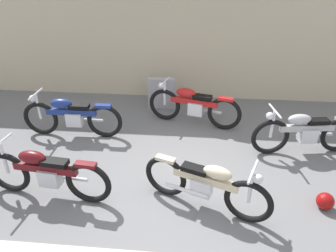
{
  "coord_description": "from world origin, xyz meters",
  "views": [
    {
      "loc": [
        0.23,
        -4.14,
        3.49
      ],
      "look_at": [
        -0.27,
        1.2,
        0.55
      ],
      "focal_mm": 32.96,
      "sensor_mm": 36.0,
      "label": 1
    }
  ],
  "objects_px": {
    "helmet": "(325,201)",
    "motorcycle_red": "(193,105)",
    "stone_marker": "(162,93)",
    "motorcycle_silver": "(305,132)",
    "motorcycle_blue": "(71,116)",
    "motorcycle_cream": "(206,184)",
    "motorcycle_maroon": "(45,173)"
  },
  "relations": [
    {
      "from": "motorcycle_cream",
      "to": "motorcycle_red",
      "type": "xyz_separation_m",
      "value": [
        -0.26,
        2.78,
        0.03
      ]
    },
    {
      "from": "stone_marker",
      "to": "motorcycle_red",
      "type": "distance_m",
      "value": 1.2
    },
    {
      "from": "motorcycle_silver",
      "to": "helmet",
      "type": "bearing_deg",
      "value": 78.13
    },
    {
      "from": "helmet",
      "to": "motorcycle_blue",
      "type": "distance_m",
      "value": 5.11
    },
    {
      "from": "motorcycle_red",
      "to": "motorcycle_silver",
      "type": "distance_m",
      "value": 2.45
    },
    {
      "from": "helmet",
      "to": "motorcycle_cream",
      "type": "relative_size",
      "value": 0.14
    },
    {
      "from": "stone_marker",
      "to": "motorcycle_red",
      "type": "relative_size",
      "value": 0.37
    },
    {
      "from": "helmet",
      "to": "motorcycle_red",
      "type": "height_order",
      "value": "motorcycle_red"
    },
    {
      "from": "motorcycle_cream",
      "to": "motorcycle_silver",
      "type": "relative_size",
      "value": 0.91
    },
    {
      "from": "stone_marker",
      "to": "motorcycle_silver",
      "type": "bearing_deg",
      "value": -31.64
    },
    {
      "from": "stone_marker",
      "to": "motorcycle_blue",
      "type": "xyz_separation_m",
      "value": [
        -1.79,
        -1.65,
        0.08
      ]
    },
    {
      "from": "motorcycle_silver",
      "to": "motorcycle_blue",
      "type": "bearing_deg",
      "value": -11.55
    },
    {
      "from": "stone_marker",
      "to": "motorcycle_red",
      "type": "height_order",
      "value": "motorcycle_red"
    },
    {
      "from": "motorcycle_red",
      "to": "motorcycle_silver",
      "type": "bearing_deg",
      "value": 170.15
    },
    {
      "from": "motorcycle_cream",
      "to": "motorcycle_blue",
      "type": "distance_m",
      "value": 3.5
    },
    {
      "from": "helmet",
      "to": "motorcycle_red",
      "type": "relative_size",
      "value": 0.13
    },
    {
      "from": "stone_marker",
      "to": "motorcycle_cream",
      "type": "relative_size",
      "value": 0.4
    },
    {
      "from": "motorcycle_blue",
      "to": "stone_marker",
      "type": "bearing_deg",
      "value": -137.53
    },
    {
      "from": "motorcycle_blue",
      "to": "motorcycle_maroon",
      "type": "bearing_deg",
      "value": 99.03
    },
    {
      "from": "stone_marker",
      "to": "motorcycle_maroon",
      "type": "distance_m",
      "value": 3.91
    },
    {
      "from": "motorcycle_cream",
      "to": "motorcycle_maroon",
      "type": "relative_size",
      "value": 0.91
    },
    {
      "from": "helmet",
      "to": "motorcycle_red",
      "type": "bearing_deg",
      "value": 129.13
    },
    {
      "from": "motorcycle_red",
      "to": "motorcycle_blue",
      "type": "distance_m",
      "value": 2.73
    },
    {
      "from": "motorcycle_maroon",
      "to": "motorcycle_blue",
      "type": "relative_size",
      "value": 0.98
    },
    {
      "from": "motorcycle_red",
      "to": "helmet",
      "type": "bearing_deg",
      "value": 143.86
    },
    {
      "from": "helmet",
      "to": "motorcycle_blue",
      "type": "relative_size",
      "value": 0.12
    },
    {
      "from": "motorcycle_cream",
      "to": "motorcycle_red",
      "type": "height_order",
      "value": "motorcycle_red"
    },
    {
      "from": "motorcycle_red",
      "to": "motorcycle_cream",
      "type": "bearing_deg",
      "value": 110.02
    },
    {
      "from": "stone_marker",
      "to": "helmet",
      "type": "height_order",
      "value": "stone_marker"
    },
    {
      "from": "motorcycle_cream",
      "to": "motorcycle_silver",
      "type": "distance_m",
      "value": 2.64
    },
    {
      "from": "motorcycle_maroon",
      "to": "motorcycle_silver",
      "type": "height_order",
      "value": "motorcycle_silver"
    },
    {
      "from": "stone_marker",
      "to": "motorcycle_maroon",
      "type": "bearing_deg",
      "value": -112.02
    }
  ]
}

